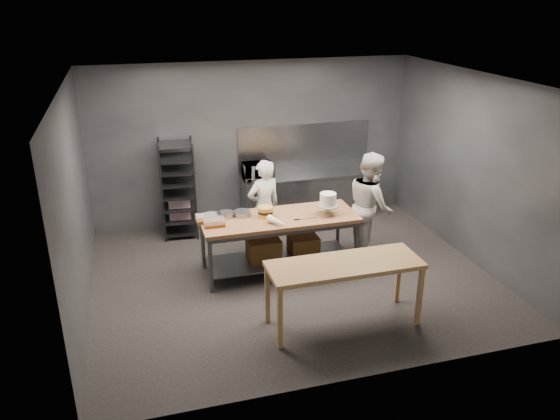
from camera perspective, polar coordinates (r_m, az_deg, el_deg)
The scene contains 16 objects.
ground at distance 8.55m, azimuth 1.27°, elevation -6.96°, with size 6.00×6.00×0.00m, color black.
back_wall at distance 10.24m, azimuth -2.80°, elevation 7.03°, with size 6.00×0.04×3.00m, color #4C4F54.
work_table at distance 8.50m, azimuth -0.03°, elevation -2.82°, with size 2.40×0.90×0.92m.
near_counter at distance 7.09m, azimuth 6.75°, elevation -6.12°, with size 2.00×0.70×0.90m.
back_counter at distance 10.53m, azimuth 3.01°, elevation 1.46°, with size 2.60×0.60×0.90m.
splashback_panel at distance 10.53m, azimuth 2.58°, elevation 6.59°, with size 2.60×0.02×0.90m, color slate.
speed_rack at distance 9.84m, azimuth -10.58°, elevation 2.10°, with size 0.65×0.69×1.75m.
chef_behind at distance 8.99m, azimuth -1.68°, elevation 0.27°, with size 0.59×0.39×1.63m, color white.
chef_right at distance 8.99m, azimuth 9.41°, elevation 0.47°, with size 0.86×0.67×1.77m, color silver.
microwave at distance 10.07m, azimuth -2.33°, elevation 4.10°, with size 0.54×0.37×0.30m, color black.
frosted_cake_stand at distance 8.38m, azimuth 5.03°, elevation 0.93°, with size 0.34×0.34×0.35m.
layer_cake at distance 8.32m, azimuth -1.53°, elevation -0.18°, with size 0.23×0.23×0.16m.
cake_pans at distance 8.36m, azimuth -5.51°, elevation -0.48°, with size 0.72×0.28×0.07m.
piping_bag at distance 8.00m, azimuth -0.23°, elevation -1.26°, with size 0.12×0.12×0.38m, color white.
offset_spatula at distance 8.25m, azimuth 2.34°, elevation -0.95°, with size 0.36×0.02×0.02m.
pastry_clamshells at distance 8.13m, azimuth -7.31°, elevation -1.08°, with size 0.40×0.39×0.11m.
Camera 1 is at (-2.23, -7.14, 4.13)m, focal length 35.00 mm.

